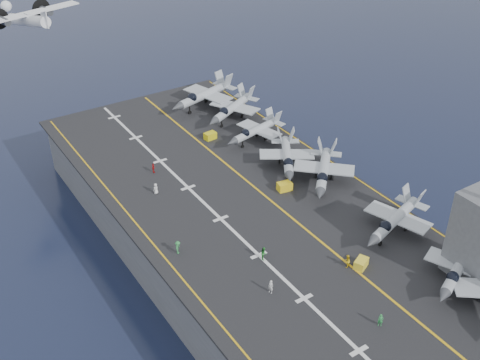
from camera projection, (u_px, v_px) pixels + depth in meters
ground at (253, 259)px, 97.15m from camera, size 500.00×500.00×0.00m
hull at (254, 234)px, 94.47m from camera, size 36.00×90.00×10.00m
flight_deck at (254, 207)px, 91.69m from camera, size 38.00×92.00×0.40m
foul_line at (270, 200)px, 92.94m from camera, size 0.35×90.00×0.02m
landing_centerline at (221, 219)px, 88.82m from camera, size 0.50×90.00×0.02m
deck_edge_port at (153, 244)px, 83.79m from camera, size 0.25×90.00×0.02m
deck_edge_stbd at (346, 172)px, 100.04m from camera, size 0.25×90.00×0.02m
fighter_jet_1 at (459, 266)px, 76.28m from camera, size 15.58×13.30×4.57m
fighter_jet_2 at (396, 218)px, 84.79m from camera, size 16.24×13.19×4.88m
fighter_jet_4 at (324, 169)px, 95.83m from camera, size 17.18×17.29×5.08m
fighter_jet_5 at (287, 155)px, 99.92m from camera, size 15.19×16.51×4.77m
fighter_jet_6 at (256, 130)px, 108.02m from camera, size 14.53×11.32×4.48m
fighter_jet_7 at (233, 107)px, 115.30m from camera, size 17.26×15.14×5.02m
fighter_jet_8 at (205, 94)px, 119.85m from camera, size 18.10×14.52×5.48m
tow_cart_a at (361, 263)px, 79.33m from camera, size 2.45×2.10×1.25m
tow_cart_b at (285, 186)px, 95.02m from camera, size 2.45×1.81×1.35m
tow_cart_c at (210, 136)px, 109.40m from camera, size 2.26×1.61×1.27m
crew_1 at (271, 287)px, 75.04m from camera, size 1.03×1.31×1.91m
crew_2 at (264, 253)px, 80.64m from camera, size 1.24×1.37×1.90m
crew_3 at (178, 247)px, 81.60m from camera, size 1.34×1.42×1.97m
crew_4 at (153, 168)px, 99.40m from camera, size 1.16×1.23×1.71m
crew_5 at (156, 189)px, 94.06m from camera, size 1.28×1.08×1.81m
crew_6 at (381, 320)px, 70.35m from camera, size 1.24×1.17×1.72m
crew_7 at (347, 261)px, 79.23m from camera, size 1.35×1.16×1.90m
transport_plane at (28, 21)px, 116.31m from camera, size 24.93×19.76×5.21m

